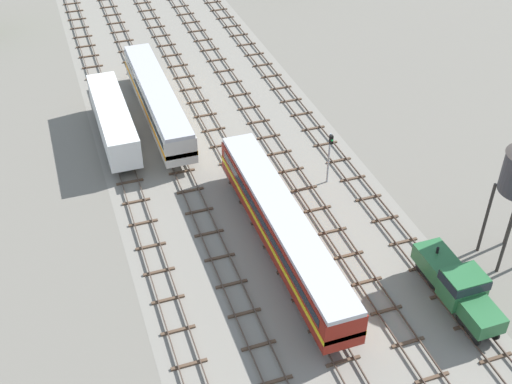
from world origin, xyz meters
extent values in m
plane|color=slate|center=(0.00, 56.00, 0.00)|extent=(480.00, 480.00, 0.00)
cube|color=gray|center=(0.00, 56.00, 0.00)|extent=(22.88, 176.00, 0.01)
cube|color=#47382D|center=(-10.16, 57.00, 0.22)|extent=(0.07, 126.00, 0.15)
cube|color=#47382D|center=(-8.72, 57.00, 0.22)|extent=(0.07, 126.00, 0.15)
cube|color=brown|center=(-9.44, 25.50, 0.07)|extent=(2.40, 0.22, 0.14)
cube|color=brown|center=(-9.44, 28.50, 0.07)|extent=(2.40, 0.22, 0.14)
cube|color=brown|center=(-9.44, 31.50, 0.07)|extent=(2.40, 0.22, 0.14)
cube|color=brown|center=(-9.44, 34.50, 0.07)|extent=(2.40, 0.22, 0.14)
cube|color=brown|center=(-9.44, 37.50, 0.07)|extent=(2.40, 0.22, 0.14)
cube|color=brown|center=(-9.44, 40.50, 0.07)|extent=(2.40, 0.22, 0.14)
cube|color=brown|center=(-9.44, 43.50, 0.07)|extent=(2.40, 0.22, 0.14)
cube|color=brown|center=(-9.44, 46.50, 0.07)|extent=(2.40, 0.22, 0.14)
cube|color=brown|center=(-9.44, 49.50, 0.07)|extent=(2.40, 0.22, 0.14)
cube|color=brown|center=(-9.44, 52.50, 0.07)|extent=(2.40, 0.22, 0.14)
cube|color=brown|center=(-9.44, 55.50, 0.07)|extent=(2.40, 0.22, 0.14)
cube|color=brown|center=(-9.44, 58.50, 0.07)|extent=(2.40, 0.22, 0.14)
cube|color=brown|center=(-9.44, 61.50, 0.07)|extent=(2.40, 0.22, 0.14)
cube|color=brown|center=(-9.44, 64.50, 0.07)|extent=(2.40, 0.22, 0.14)
cube|color=brown|center=(-9.44, 67.50, 0.07)|extent=(2.40, 0.22, 0.14)
cube|color=brown|center=(-9.44, 70.50, 0.07)|extent=(2.40, 0.22, 0.14)
cube|color=brown|center=(-9.44, 73.50, 0.07)|extent=(2.40, 0.22, 0.14)
cube|color=brown|center=(-9.44, 76.50, 0.07)|extent=(2.40, 0.22, 0.14)
cube|color=brown|center=(-9.44, 79.50, 0.07)|extent=(2.40, 0.22, 0.14)
cube|color=brown|center=(-9.44, 82.50, 0.07)|extent=(2.40, 0.22, 0.14)
cube|color=brown|center=(-9.44, 85.50, 0.07)|extent=(2.40, 0.22, 0.14)
cube|color=brown|center=(-9.44, 88.50, 0.07)|extent=(2.40, 0.22, 0.14)
cube|color=brown|center=(-9.44, 91.50, 0.07)|extent=(2.40, 0.22, 0.14)
cube|color=#47382D|center=(-5.44, 57.00, 0.22)|extent=(0.07, 126.00, 0.15)
cube|color=#47382D|center=(-4.00, 57.00, 0.22)|extent=(0.07, 126.00, 0.15)
cube|color=brown|center=(-4.72, 22.50, 0.07)|extent=(2.40, 0.22, 0.14)
cube|color=brown|center=(-4.72, 25.50, 0.07)|extent=(2.40, 0.22, 0.14)
cube|color=brown|center=(-4.72, 28.50, 0.07)|extent=(2.40, 0.22, 0.14)
cube|color=brown|center=(-4.72, 31.50, 0.07)|extent=(2.40, 0.22, 0.14)
cube|color=brown|center=(-4.72, 34.50, 0.07)|extent=(2.40, 0.22, 0.14)
cube|color=brown|center=(-4.72, 37.50, 0.07)|extent=(2.40, 0.22, 0.14)
cube|color=brown|center=(-4.72, 40.50, 0.07)|extent=(2.40, 0.22, 0.14)
cube|color=brown|center=(-4.72, 43.50, 0.07)|extent=(2.40, 0.22, 0.14)
cube|color=brown|center=(-4.72, 46.50, 0.07)|extent=(2.40, 0.22, 0.14)
cube|color=brown|center=(-4.72, 49.50, 0.07)|extent=(2.40, 0.22, 0.14)
cube|color=brown|center=(-4.72, 52.50, 0.07)|extent=(2.40, 0.22, 0.14)
cube|color=brown|center=(-4.72, 55.50, 0.07)|extent=(2.40, 0.22, 0.14)
cube|color=brown|center=(-4.72, 58.50, 0.07)|extent=(2.40, 0.22, 0.14)
cube|color=brown|center=(-4.72, 61.50, 0.07)|extent=(2.40, 0.22, 0.14)
cube|color=brown|center=(-4.72, 64.50, 0.07)|extent=(2.40, 0.22, 0.14)
cube|color=brown|center=(-4.72, 67.50, 0.07)|extent=(2.40, 0.22, 0.14)
cube|color=brown|center=(-4.72, 70.50, 0.07)|extent=(2.40, 0.22, 0.14)
cube|color=brown|center=(-4.72, 73.50, 0.07)|extent=(2.40, 0.22, 0.14)
cube|color=brown|center=(-4.72, 76.50, 0.07)|extent=(2.40, 0.22, 0.14)
cube|color=brown|center=(-4.72, 79.50, 0.07)|extent=(2.40, 0.22, 0.14)
cube|color=brown|center=(-4.72, 82.50, 0.07)|extent=(2.40, 0.22, 0.14)
cube|color=brown|center=(-4.72, 85.50, 0.07)|extent=(2.40, 0.22, 0.14)
cube|color=brown|center=(-4.72, 88.50, 0.07)|extent=(2.40, 0.22, 0.14)
cube|color=brown|center=(-4.72, 91.50, 0.07)|extent=(2.40, 0.22, 0.14)
cube|color=#47382D|center=(-0.72, 57.00, 0.22)|extent=(0.07, 126.00, 0.15)
cube|color=#47382D|center=(0.72, 57.00, 0.22)|extent=(0.07, 126.00, 0.15)
cube|color=brown|center=(0.00, 22.50, 0.07)|extent=(2.40, 0.22, 0.14)
cube|color=brown|center=(0.00, 25.50, 0.07)|extent=(2.40, 0.22, 0.14)
cube|color=brown|center=(0.00, 28.50, 0.07)|extent=(2.40, 0.22, 0.14)
cube|color=brown|center=(0.00, 31.50, 0.07)|extent=(2.40, 0.22, 0.14)
cube|color=brown|center=(0.00, 34.50, 0.07)|extent=(2.40, 0.22, 0.14)
cube|color=brown|center=(0.00, 37.50, 0.07)|extent=(2.40, 0.22, 0.14)
cube|color=brown|center=(0.00, 40.50, 0.07)|extent=(2.40, 0.22, 0.14)
cube|color=brown|center=(0.00, 43.50, 0.07)|extent=(2.40, 0.22, 0.14)
cube|color=brown|center=(0.00, 46.50, 0.07)|extent=(2.40, 0.22, 0.14)
cube|color=brown|center=(0.00, 49.50, 0.07)|extent=(2.40, 0.22, 0.14)
cube|color=brown|center=(0.00, 52.50, 0.07)|extent=(2.40, 0.22, 0.14)
cube|color=brown|center=(0.00, 55.50, 0.07)|extent=(2.40, 0.22, 0.14)
cube|color=brown|center=(0.00, 58.50, 0.07)|extent=(2.40, 0.22, 0.14)
cube|color=brown|center=(0.00, 61.50, 0.07)|extent=(2.40, 0.22, 0.14)
cube|color=brown|center=(0.00, 64.50, 0.07)|extent=(2.40, 0.22, 0.14)
cube|color=brown|center=(0.00, 67.50, 0.07)|extent=(2.40, 0.22, 0.14)
cube|color=brown|center=(0.00, 70.50, 0.07)|extent=(2.40, 0.22, 0.14)
cube|color=brown|center=(0.00, 73.50, 0.07)|extent=(2.40, 0.22, 0.14)
cube|color=brown|center=(0.00, 76.50, 0.07)|extent=(2.40, 0.22, 0.14)
cube|color=brown|center=(0.00, 79.50, 0.07)|extent=(2.40, 0.22, 0.14)
cube|color=brown|center=(0.00, 82.50, 0.07)|extent=(2.40, 0.22, 0.14)
cube|color=brown|center=(0.00, 85.50, 0.07)|extent=(2.40, 0.22, 0.14)
cube|color=brown|center=(0.00, 88.50, 0.07)|extent=(2.40, 0.22, 0.14)
cube|color=#47382D|center=(4.00, 57.00, 0.22)|extent=(0.07, 126.00, 0.15)
cube|color=#47382D|center=(5.44, 57.00, 0.22)|extent=(0.07, 126.00, 0.15)
cube|color=brown|center=(4.72, 19.50, 0.07)|extent=(2.40, 0.22, 0.14)
cube|color=brown|center=(4.72, 22.50, 0.07)|extent=(2.40, 0.22, 0.14)
cube|color=brown|center=(4.72, 25.50, 0.07)|extent=(2.40, 0.22, 0.14)
cube|color=brown|center=(4.72, 28.50, 0.07)|extent=(2.40, 0.22, 0.14)
cube|color=brown|center=(4.72, 31.50, 0.07)|extent=(2.40, 0.22, 0.14)
cube|color=brown|center=(4.72, 34.50, 0.07)|extent=(2.40, 0.22, 0.14)
cube|color=brown|center=(4.72, 37.50, 0.07)|extent=(2.40, 0.22, 0.14)
cube|color=brown|center=(4.72, 40.50, 0.07)|extent=(2.40, 0.22, 0.14)
cube|color=brown|center=(4.72, 43.50, 0.07)|extent=(2.40, 0.22, 0.14)
cube|color=brown|center=(4.72, 46.50, 0.07)|extent=(2.40, 0.22, 0.14)
cube|color=brown|center=(4.72, 49.50, 0.07)|extent=(2.40, 0.22, 0.14)
cube|color=brown|center=(4.72, 52.50, 0.07)|extent=(2.40, 0.22, 0.14)
cube|color=brown|center=(4.72, 55.50, 0.07)|extent=(2.40, 0.22, 0.14)
cube|color=brown|center=(4.72, 58.50, 0.07)|extent=(2.40, 0.22, 0.14)
cube|color=brown|center=(4.72, 61.50, 0.07)|extent=(2.40, 0.22, 0.14)
cube|color=brown|center=(4.72, 64.50, 0.07)|extent=(2.40, 0.22, 0.14)
cube|color=brown|center=(4.72, 67.50, 0.07)|extent=(2.40, 0.22, 0.14)
cube|color=brown|center=(4.72, 70.50, 0.07)|extent=(2.40, 0.22, 0.14)
cube|color=brown|center=(4.72, 73.50, 0.07)|extent=(2.40, 0.22, 0.14)
cube|color=brown|center=(4.72, 76.50, 0.07)|extent=(2.40, 0.22, 0.14)
cube|color=brown|center=(4.72, 79.50, 0.07)|extent=(2.40, 0.22, 0.14)
cube|color=brown|center=(4.72, 82.50, 0.07)|extent=(2.40, 0.22, 0.14)
cube|color=brown|center=(4.72, 85.50, 0.07)|extent=(2.40, 0.22, 0.14)
cube|color=#47382D|center=(8.72, 57.00, 0.22)|extent=(0.07, 126.00, 0.15)
cube|color=#47382D|center=(10.16, 57.00, 0.22)|extent=(0.07, 126.00, 0.15)
cube|color=brown|center=(9.44, 19.50, 0.07)|extent=(2.40, 0.22, 0.14)
cube|color=brown|center=(9.44, 22.50, 0.07)|extent=(2.40, 0.22, 0.14)
cube|color=brown|center=(9.44, 25.50, 0.07)|extent=(2.40, 0.22, 0.14)
cube|color=brown|center=(9.44, 28.50, 0.07)|extent=(2.40, 0.22, 0.14)
cube|color=brown|center=(9.44, 31.50, 0.07)|extent=(2.40, 0.22, 0.14)
cube|color=brown|center=(9.44, 34.50, 0.07)|extent=(2.40, 0.22, 0.14)
cube|color=brown|center=(9.44, 37.50, 0.07)|extent=(2.40, 0.22, 0.14)
cube|color=brown|center=(9.44, 40.50, 0.07)|extent=(2.40, 0.22, 0.14)
cube|color=brown|center=(9.44, 43.50, 0.07)|extent=(2.40, 0.22, 0.14)
cube|color=brown|center=(9.44, 46.50, 0.07)|extent=(2.40, 0.22, 0.14)
cube|color=brown|center=(9.44, 49.50, 0.07)|extent=(2.40, 0.22, 0.14)
cube|color=brown|center=(9.44, 52.50, 0.07)|extent=(2.40, 0.22, 0.14)
cube|color=brown|center=(9.44, 55.50, 0.07)|extent=(2.40, 0.22, 0.14)
cube|color=brown|center=(9.44, 58.50, 0.07)|extent=(2.40, 0.22, 0.14)
cube|color=brown|center=(9.44, 61.50, 0.07)|extent=(2.40, 0.22, 0.14)
cube|color=brown|center=(9.44, 64.50, 0.07)|extent=(2.40, 0.22, 0.14)
cube|color=brown|center=(9.44, 67.50, 0.07)|extent=(2.40, 0.22, 0.14)
cube|color=brown|center=(9.44, 70.50, 0.07)|extent=(2.40, 0.22, 0.14)
cube|color=brown|center=(9.44, 73.50, 0.07)|extent=(2.40, 0.22, 0.14)
cube|color=brown|center=(9.44, 76.50, 0.07)|extent=(2.40, 0.22, 0.14)
cube|color=brown|center=(9.44, 79.50, 0.07)|extent=(2.40, 0.22, 0.14)
cube|color=brown|center=(9.44, 82.50, 0.07)|extent=(2.40, 0.22, 0.14)
cube|color=brown|center=(9.44, 85.50, 0.07)|extent=(2.40, 0.22, 0.14)
cube|color=#286638|center=(9.44, 26.25, 1.84)|extent=(2.24, 5.04, 1.30)
cube|color=#286638|center=(9.44, 21.75, 1.77)|extent=(2.13, 2.88, 1.17)
cube|color=#286638|center=(9.44, 24.00, 2.29)|extent=(2.69, 2.16, 2.20)
cube|color=black|center=(9.44, 24.00, 2.94)|extent=(2.74, 2.25, 0.70)
cylinder|color=black|center=(9.44, 27.33, 2.74)|extent=(0.20, 0.20, 0.50)
cylinder|color=black|center=(8.72, 26.25, 0.74)|extent=(0.14, 0.90, 0.90)
cylinder|color=black|center=(10.16, 26.25, 0.74)|extent=(0.14, 0.90, 0.90)
cylinder|color=black|center=(8.72, 28.05, 0.74)|extent=(0.14, 0.90, 0.90)
cylinder|color=black|center=(10.16, 28.05, 0.74)|extent=(0.14, 0.90, 0.90)
cube|color=black|center=(9.44, 27.15, 0.74)|extent=(1.68, 2.20, 0.24)
cylinder|color=black|center=(8.72, 20.85, 0.74)|extent=(0.14, 0.90, 0.90)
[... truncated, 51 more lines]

